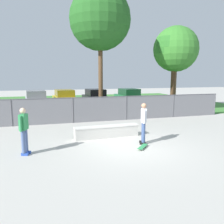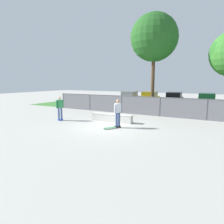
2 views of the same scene
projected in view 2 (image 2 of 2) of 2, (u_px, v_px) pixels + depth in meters
name	position (u px, v px, depth m)	size (l,w,h in m)	color
ground_plane	(108.00, 127.00, 13.01)	(80.00, 80.00, 0.00)	#ADAAA3
grass_strip	(168.00, 103.00, 26.71)	(30.04, 20.00, 0.02)	#3D7A33
concrete_ledge	(112.00, 118.00, 14.70)	(3.22, 0.60, 0.59)	#B7B5AD
skateboarder	(118.00, 112.00, 12.70)	(0.37, 0.57, 1.82)	black
skateboard	(109.00, 128.00, 12.47)	(0.69, 0.73, 0.09)	#2D8C4C
chainlink_fence	(140.00, 105.00, 17.70)	(18.11, 0.07, 1.64)	#4C4C51
tree_near_left	(154.00, 38.00, 18.23)	(4.34, 4.34, 9.07)	#513823
car_silver	(129.00, 98.00, 25.83)	(2.28, 4.34, 1.66)	#B7BABF
car_yellow	(149.00, 98.00, 24.98)	(2.28, 4.34, 1.66)	gold
car_black	(174.00, 99.00, 23.53)	(2.28, 4.34, 1.66)	black
car_green	(206.00, 101.00, 21.73)	(2.28, 4.34, 1.66)	#1E6638
bystander	(60.00, 107.00, 15.07)	(0.37, 0.57, 1.82)	#2647A5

